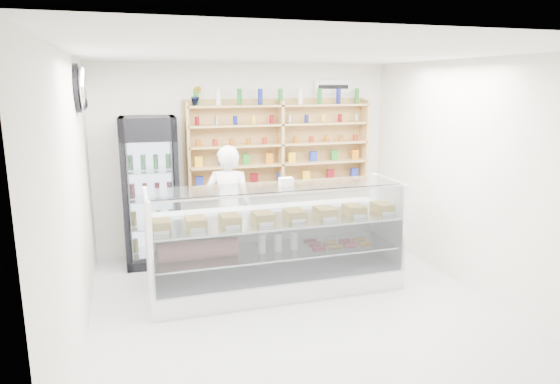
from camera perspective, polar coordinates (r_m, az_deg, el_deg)
name	(u,v)px	position (r m, az deg, el deg)	size (l,w,h in m)	color
room	(302,190)	(5.29, 2.48, 0.24)	(5.00, 5.00, 5.00)	silver
display_counter	(276,262)	(6.17, -0.41, -7.99)	(3.04, 0.91, 1.33)	white
shop_worker	(229,208)	(6.74, -5.88, -1.87)	(0.63, 0.41, 1.72)	silver
drinks_cooler	(151,191)	(7.15, -14.51, 0.08)	(0.77, 0.75, 2.07)	black
wall_shelving	(280,145)	(7.60, 0.05, 5.44)	(2.84, 0.28, 1.33)	tan
potted_plant	(196,96)	(7.27, -9.55, 10.79)	(0.15, 0.12, 0.27)	#1E6626
security_mirror	(82,88)	(6.07, -21.65, 10.95)	(0.15, 0.50, 0.50)	silver
wall_sign	(333,87)	(7.98, 6.08, 11.86)	(0.62, 0.03, 0.20)	white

